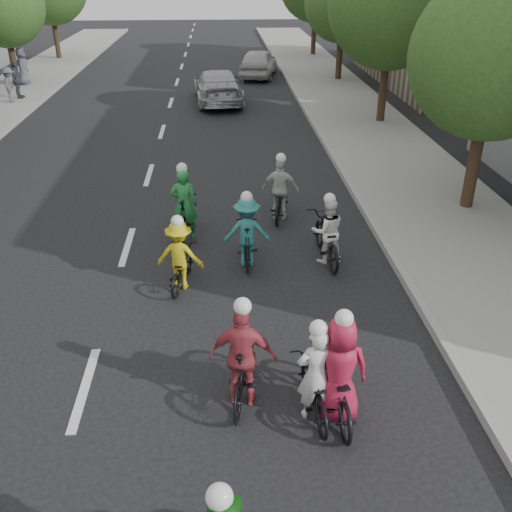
{
  "coord_description": "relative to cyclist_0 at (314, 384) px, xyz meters",
  "views": [
    {
      "loc": [
        2.27,
        -7.18,
        6.06
      ],
      "look_at": [
        2.88,
        2.43,
        1.0
      ],
      "focal_mm": 40.0,
      "sensor_mm": 36.0,
      "label": 1
    }
  ],
  "objects": [
    {
      "name": "ground",
      "position": [
        -3.53,
        0.75,
        -0.54
      ],
      "size": [
        120.0,
        120.0,
        0.0
      ],
      "primitive_type": "plane",
      "color": "black",
      "rests_on": "ground"
    },
    {
      "name": "sidewalk_right",
      "position": [
        4.47,
        10.75,
        -0.47
      ],
      "size": [
        4.0,
        80.0,
        0.15
      ],
      "primitive_type": "cube",
      "color": "gray",
      "rests_on": "ground"
    },
    {
      "name": "curb_right",
      "position": [
        2.52,
        10.75,
        -0.45
      ],
      "size": [
        0.18,
        80.0,
        0.18
      ],
      "primitive_type": "cube",
      "color": "#999993",
      "rests_on": "ground"
    },
    {
      "name": "bldg_se",
      "position": [
        12.47,
        24.75,
        3.46
      ],
      "size": [
        10.0,
        14.0,
        8.0
      ],
      "primitive_type": "cube",
      "color": "gray",
      "rests_on": "ground"
    },
    {
      "name": "tree_l_4",
      "position": [
        -11.73,
        24.75,
        3.42
      ],
      "size": [
        4.0,
        4.0,
        5.97
      ],
      "color": "black",
      "rests_on": "ground"
    },
    {
      "name": "tree_r_0",
      "position": [
        5.27,
        7.35,
        3.42
      ],
      "size": [
        4.0,
        4.0,
        5.97
      ],
      "color": "black",
      "rests_on": "ground"
    },
    {
      "name": "tree_r_1",
      "position": [
        5.27,
        16.35,
        3.98
      ],
      "size": [
        4.8,
        4.8,
        6.93
      ],
      "color": "black",
      "rests_on": "ground"
    },
    {
      "name": "tree_r_2",
      "position": [
        5.27,
        25.35,
        3.42
      ],
      "size": [
        4.0,
        4.0,
        5.97
      ],
      "color": "black",
      "rests_on": "ground"
    },
    {
      "name": "cyclist_0",
      "position": [
        0.0,
        0.0,
        0.0
      ],
      "size": [
        0.68,
        1.61,
        1.69
      ],
      "rotation": [
        0.0,
        0.0,
        3.23
      ],
      "color": "black",
      "rests_on": "ground"
    },
    {
      "name": "cyclist_2",
      "position": [
        -2.15,
        3.85,
        0.05
      ],
      "size": [
        1.04,
        1.62,
        1.62
      ],
      "rotation": [
        0.0,
        0.0,
        2.94
      ],
      "color": "black",
      "rests_on": "ground"
    },
    {
      "name": "cyclist_3",
      "position": [
        -1.02,
        0.35,
        0.14
      ],
      "size": [
        1.06,
        1.75,
        1.86
      ],
      "rotation": [
        0.0,
        0.0,
        2.95
      ],
      "color": "black",
      "rests_on": "ground"
    },
    {
      "name": "cyclist_4",
      "position": [
        0.34,
        -0.03,
        0.1
      ],
      "size": [
        0.84,
        1.83,
        1.86
      ],
      "rotation": [
        0.0,
        0.0,
        3.16
      ],
      "color": "black",
      "rests_on": "ground"
    },
    {
      "name": "cyclist_5",
      "position": [
        -2.16,
        6.18,
        0.12
      ],
      "size": [
        0.68,
        1.78,
        1.91
      ],
      "rotation": [
        0.0,
        0.0,
        3.03
      ],
      "color": "black",
      "rests_on": "ground"
    },
    {
      "name": "cyclist_6",
      "position": [
        1.02,
        4.81,
        0.05
      ],
      "size": [
        0.83,
        2.01,
        1.63
      ],
      "rotation": [
        0.0,
        0.0,
        3.22
      ],
      "color": "black",
      "rests_on": "ground"
    },
    {
      "name": "cyclist_7",
      "position": [
        -0.75,
        4.75,
        0.13
      ],
      "size": [
        1.03,
        1.63,
        1.73
      ],
      "rotation": [
        0.0,
        0.0,
        3.12
      ],
      "color": "black",
      "rests_on": "ground"
    },
    {
      "name": "cyclist_8",
      "position": [
        0.23,
        7.23,
        0.06
      ],
      "size": [
        1.0,
        1.87,
        1.76
      ],
      "rotation": [
        0.0,
        0.0,
        2.93
      ],
      "color": "black",
      "rests_on": "ground"
    },
    {
      "name": "follow_car_lead",
      "position": [
        -1.31,
        20.67,
        0.2
      ],
      "size": [
        2.47,
        5.28,
        1.49
      ],
      "primitive_type": "imported",
      "rotation": [
        0.0,
        0.0,
        3.22
      ],
      "color": "#AFAEB3",
      "rests_on": "ground"
    },
    {
      "name": "follow_car_trail",
      "position": [
        1.01,
        26.98,
        0.23
      ],
      "size": [
        2.66,
        4.77,
        1.53
      ],
      "primitive_type": "imported",
      "rotation": [
        0.0,
        0.0,
        2.94
      ],
      "color": "beige",
      "rests_on": "ground"
    },
    {
      "name": "spectator_0",
      "position": [
        -10.73,
        20.71,
        0.38
      ],
      "size": [
        0.7,
        1.06,
        1.53
      ],
      "primitive_type": "imported",
      "rotation": [
        0.0,
        0.0,
        1.71
      ],
      "color": "#535260",
      "rests_on": "sidewalk_left"
    },
    {
      "name": "spectator_1",
      "position": [
        -10.65,
        21.52,
        0.45
      ],
      "size": [
        0.41,
        0.98,
        1.67
      ],
      "primitive_type": "imported",
      "rotation": [
        0.0,
        0.0,
        1.57
      ],
      "color": "#454650",
      "rests_on": "sidewalk_left"
    },
    {
      "name": "spectator_2",
      "position": [
        -11.35,
        24.87,
        0.52
      ],
      "size": [
        0.63,
        0.92,
        1.82
      ],
      "primitive_type": "imported",
      "rotation": [
        0.0,
        0.0,
        1.63
      ],
      "color": "#535461",
      "rests_on": "sidewalk_left"
    }
  ]
}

